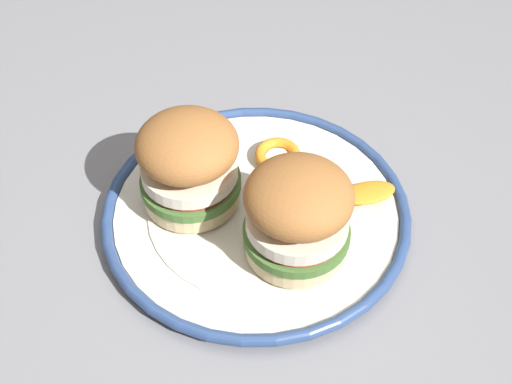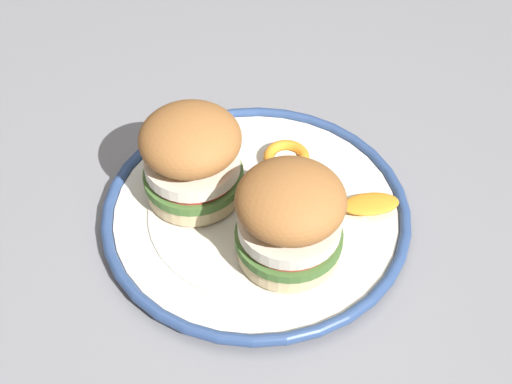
{
  "view_description": "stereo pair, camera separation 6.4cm",
  "coord_description": "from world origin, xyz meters",
  "px_view_note": "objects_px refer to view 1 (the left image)",
  "views": [
    {
      "loc": [
        0.28,
        0.46,
        1.31
      ],
      "look_at": [
        0.05,
        0.04,
        0.8
      ],
      "focal_mm": 49.34,
      "sensor_mm": 36.0,
      "label": 1
    },
    {
      "loc": [
        0.22,
        0.48,
        1.31
      ],
      "look_at": [
        0.05,
        0.04,
        0.8
      ],
      "focal_mm": 49.34,
      "sensor_mm": 36.0,
      "label": 2
    }
  ],
  "objects_px": {
    "sandwich_half_right": "(190,165)",
    "sandwich_half_left": "(298,213)",
    "dinner_plate": "(256,212)",
    "dining_table": "(272,231)"
  },
  "relations": [
    {
      "from": "sandwich_half_left",
      "to": "sandwich_half_right",
      "type": "height_order",
      "value": "same"
    },
    {
      "from": "sandwich_half_right",
      "to": "sandwich_half_left",
      "type": "bearing_deg",
      "value": 119.49
    },
    {
      "from": "dinner_plate",
      "to": "sandwich_half_left",
      "type": "bearing_deg",
      "value": 97.0
    },
    {
      "from": "sandwich_half_left",
      "to": "sandwich_half_right",
      "type": "distance_m",
      "value": 0.12
    },
    {
      "from": "sandwich_half_left",
      "to": "dining_table",
      "type": "bearing_deg",
      "value": -109.47
    },
    {
      "from": "sandwich_half_left",
      "to": "sandwich_half_right",
      "type": "bearing_deg",
      "value": -60.51
    },
    {
      "from": "dinner_plate",
      "to": "sandwich_half_left",
      "type": "xyz_separation_m",
      "value": [
        -0.01,
        0.06,
        0.06
      ]
    },
    {
      "from": "dinner_plate",
      "to": "sandwich_half_right",
      "type": "bearing_deg",
      "value": -38.03
    },
    {
      "from": "dining_table",
      "to": "dinner_plate",
      "type": "relative_size",
      "value": 4.12
    },
    {
      "from": "dinner_plate",
      "to": "dining_table",
      "type": "bearing_deg",
      "value": -136.71
    }
  ]
}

